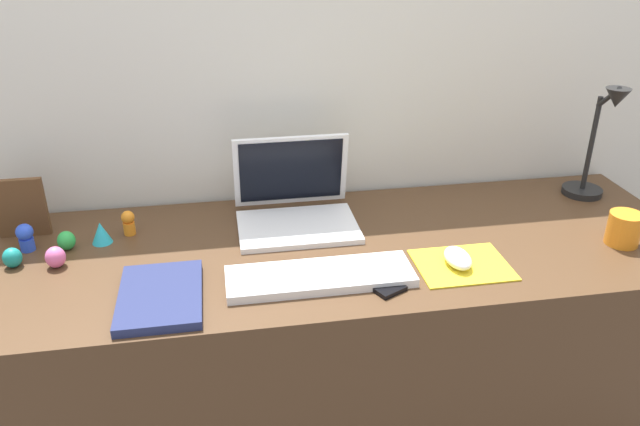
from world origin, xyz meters
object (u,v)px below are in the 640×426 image
(toy_figurine_orange, at_px, (128,222))
(laptop, at_px, (295,201))
(cell_phone, at_px, (377,280))
(toy_figurine_pink, at_px, (55,257))
(toy_figurine_teal, at_px, (12,258))
(coffee_mug, at_px, (624,229))
(toy_figurine_green, at_px, (66,240))
(mouse, at_px, (458,258))
(desk_lamp, at_px, (598,146))
(picture_frame, at_px, (21,208))
(toy_figurine_cyan, at_px, (101,233))
(keyboard, at_px, (320,276))
(toy_figurine_blue, at_px, (25,236))
(notebook_pad, at_px, (161,296))

(toy_figurine_orange, bearing_deg, laptop, 0.95)
(cell_phone, distance_m, toy_figurine_pink, 0.73)
(cell_phone, height_order, toy_figurine_teal, toy_figurine_teal)
(cell_phone, xyz_separation_m, coffee_mug, (0.63, 0.07, 0.04))
(toy_figurine_pink, relative_size, toy_figurine_teal, 1.06)
(coffee_mug, bearing_deg, toy_figurine_green, 171.41)
(laptop, xyz_separation_m, mouse, (0.33, -0.29, -0.03))
(cell_phone, height_order, coffee_mug, coffee_mug)
(laptop, distance_m, toy_figurine_green, 0.56)
(desk_lamp, xyz_separation_m, picture_frame, (-1.50, 0.04, -0.08))
(desk_lamp, distance_m, toy_figurine_teal, 1.50)
(toy_figurine_green, distance_m, toy_figurine_cyan, 0.08)
(picture_frame, distance_m, toy_figurine_pink, 0.21)
(laptop, xyz_separation_m, coffee_mug, (0.76, -0.26, -0.01))
(coffee_mug, bearing_deg, laptop, 161.21)
(cell_phone, height_order, picture_frame, picture_frame)
(picture_frame, xyz_separation_m, toy_figurine_pink, (0.11, -0.17, -0.05))
(coffee_mug, relative_size, toy_figurine_cyan, 1.48)
(laptop, relative_size, mouse, 3.12)
(keyboard, relative_size, coffee_mug, 5.12)
(desk_lamp, distance_m, toy_figurine_blue, 1.48)
(toy_figurine_green, bearing_deg, toy_figurine_blue, 173.31)
(toy_figurine_pink, height_order, toy_figurine_green, toy_figurine_pink)
(mouse, height_order, picture_frame, picture_frame)
(cell_phone, relative_size, notebook_pad, 0.53)
(mouse, distance_m, toy_figurine_green, 0.92)
(picture_frame, height_order, toy_figurine_teal, picture_frame)
(coffee_mug, distance_m, toy_figurine_green, 1.34)
(cell_phone, bearing_deg, toy_figurine_orange, 122.84)
(keyboard, relative_size, toy_figurine_cyan, 7.57)
(toy_figurine_blue, bearing_deg, cell_phone, -19.70)
(toy_figurine_green, relative_size, toy_figurine_teal, 0.99)
(toy_figurine_cyan, relative_size, toy_figurine_teal, 1.16)
(desk_lamp, bearing_deg, picture_frame, 178.64)
(toy_figurine_pink, height_order, toy_figurine_orange, toy_figurine_orange)
(mouse, distance_m, desk_lamp, 0.59)
(laptop, bearing_deg, mouse, -41.44)
(laptop, distance_m, mouse, 0.45)
(toy_figurine_teal, height_order, toy_figurine_orange, toy_figurine_orange)
(desk_lamp, xyz_separation_m, notebook_pad, (-1.15, -0.32, -0.14))
(notebook_pad, xyz_separation_m, toy_figurine_orange, (-0.09, 0.31, 0.02))
(notebook_pad, bearing_deg, picture_frame, 134.15)
(toy_figurine_cyan, bearing_deg, toy_figurine_orange, 28.91)
(laptop, distance_m, toy_figurine_orange, 0.42)
(keyboard, distance_m, coffee_mug, 0.75)
(keyboard, height_order, toy_figurine_pink, toy_figurine_pink)
(toy_figurine_blue, distance_m, toy_figurine_teal, 0.08)
(toy_figurine_teal, relative_size, toy_figurine_orange, 0.74)
(keyboard, xyz_separation_m, coffee_mug, (0.75, 0.04, 0.03))
(toy_figurine_blue, xyz_separation_m, toy_figurine_teal, (-0.01, -0.07, -0.01))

